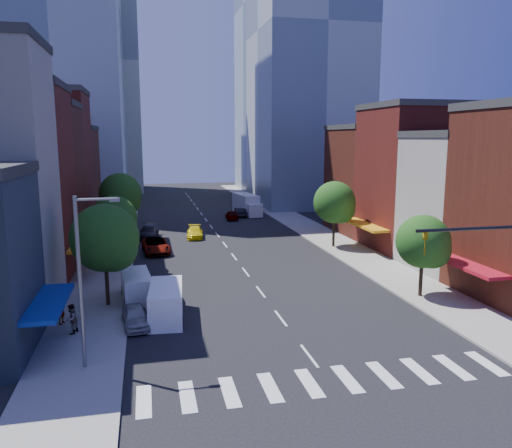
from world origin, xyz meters
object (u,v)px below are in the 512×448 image
Objects in this scene: box_truck at (247,205)px; pedestrian_near at (61,310)px; parked_car_second at (164,294)px; cargo_van_near at (166,303)px; pedestrian_far at (71,319)px; traffic_car_far at (232,215)px; parked_car_rear at (149,232)px; taxi at (195,232)px; cargo_van_far at (137,287)px; parked_car_front at (135,316)px; traffic_car_oncoming at (241,212)px; parked_car_third at (156,246)px.

box_truck reaches higher than pedestrian_near.
box_truck is (14.43, 40.69, 0.79)m from parked_car_second.
cargo_van_near is 5.99m from pedestrian_far.
cargo_van_near is 41.24m from traffic_car_far.
traffic_car_far is 44.65m from pedestrian_far.
parked_car_rear is at bearing 10.38° from pedestrian_near.
parked_car_rear is 1.15× the size of taxi.
pedestrian_near is 1.02× the size of pedestrian_far.
pedestrian_far is at bearing -94.44° from parked_car_rear.
taxi is 0.56× the size of box_truck.
cargo_van_near reaches higher than cargo_van_far.
cargo_van_near reaches higher than pedestrian_far.
pedestrian_near is at bearing -144.16° from cargo_van_far.
box_truck reaches higher than taxi.
parked_car_second is at bearing -94.89° from taxi.
taxi is at bearing 70.35° from parked_car_front.
pedestrian_far is at bearing 71.58° from traffic_car_far.
pedestrian_far is at bearing -175.52° from parked_car_front.
parked_car_rear is 28.25m from cargo_van_near.
cargo_van_far is 1.23× the size of traffic_car_oncoming.
parked_car_front is 4.71m from parked_car_second.
parked_car_second is at bearing 94.00° from cargo_van_near.
parked_car_third is 20.09m from cargo_van_near.
traffic_car_far is (11.26, 36.27, -0.03)m from parked_car_second.
pedestrian_far reaches higher than traffic_car_far.
pedestrian_near is at bearing 69.57° from traffic_car_far.
box_truck is (9.87, 16.80, 0.85)m from taxi.
parked_car_third is 1.36× the size of traffic_car_far.
traffic_car_far is (11.50, 19.58, -0.08)m from parked_car_third.
cargo_van_far is 1.10× the size of taxi.
pedestrian_near is at bearing -96.77° from parked_car_rear.
pedestrian_far is (-5.54, -21.69, 0.30)m from parked_car_third.
traffic_car_far is (13.26, 40.54, 0.02)m from parked_car_front.
pedestrian_near is (-6.63, 0.28, -0.03)m from cargo_van_near.
traffic_car_oncoming is at bearing -3.11° from pedestrian_near.
traffic_car_far is (13.25, 35.26, -0.33)m from cargo_van_far.
cargo_van_far is at bearing -26.42° from pedestrian_near.
parked_car_front is 2.08× the size of pedestrian_near.
cargo_van_far reaches higher than traffic_car_far.
parked_car_front is at bearing -95.85° from cargo_van_far.
parked_car_third is 22.39m from pedestrian_far.
parked_car_second is at bearing -42.82° from pedestrian_near.
parked_car_third is 28.14m from box_truck.
parked_car_second reaches higher than parked_car_front.
cargo_van_far reaches higher than pedestrian_far.
box_truck is (15.31, 15.86, 0.75)m from parked_car_rear.
parked_car_third is 1.21× the size of taxi.
taxi is 1.12× the size of traffic_car_oncoming.
parked_car_third is 25.97m from traffic_car_oncoming.
taxi is at bearing 78.60° from parked_car_second.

